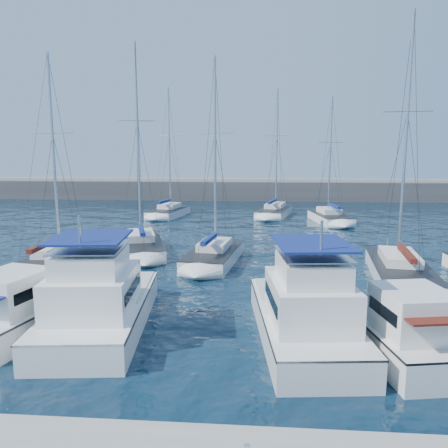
# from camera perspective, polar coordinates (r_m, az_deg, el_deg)

# --- Properties ---
(ground) EXTENTS (220.00, 220.00, 0.00)m
(ground) POSITION_cam_1_polar(r_m,az_deg,el_deg) (21.55, 3.78, -11.29)
(ground) COLOR black
(ground) RESTS_ON ground
(breakwater) EXTENTS (160.00, 6.00, 4.45)m
(breakwater) POSITION_cam_1_polar(r_m,az_deg,el_deg) (72.47, 4.33, 4.05)
(breakwater) COLOR #424244
(breakwater) RESTS_ON ground
(motor_yacht_port_outer) EXTENTS (3.86, 6.32, 3.20)m
(motor_yacht_port_outer) POSITION_cam_1_polar(r_m,az_deg,el_deg) (20.51, -24.90, -10.42)
(motor_yacht_port_outer) COLOR silver
(motor_yacht_port_outer) RESTS_ON ground
(motor_yacht_port_inner) EXTENTS (4.73, 9.35, 4.69)m
(motor_yacht_port_inner) POSITION_cam_1_polar(r_m,az_deg,el_deg) (19.70, -16.02, -10.13)
(motor_yacht_port_inner) COLOR white
(motor_yacht_port_inner) RESTS_ON ground
(motor_yacht_stbd_inner) EXTENTS (4.44, 9.25, 4.69)m
(motor_yacht_stbd_inner) POSITION_cam_1_polar(r_m,az_deg,el_deg) (18.15, 10.55, -11.61)
(motor_yacht_stbd_inner) COLOR silver
(motor_yacht_stbd_inner) RESTS_ON ground
(motor_yacht_stbd_outer) EXTENTS (3.67, 6.11, 3.20)m
(motor_yacht_stbd_outer) POSITION_cam_1_polar(r_m,az_deg,el_deg) (17.84, 22.54, -13.21)
(motor_yacht_stbd_outer) COLOR silver
(motor_yacht_stbd_outer) RESTS_ON ground
(sailboat_mid_a) EXTENTS (3.42, 8.73, 14.13)m
(sailboat_mid_a) POSITION_cam_1_polar(r_m,az_deg,el_deg) (30.72, -21.21, -4.64)
(sailboat_mid_a) COLOR white
(sailboat_mid_a) RESTS_ON ground
(sailboat_mid_b) EXTENTS (5.41, 8.73, 16.00)m
(sailboat_mid_b) POSITION_cam_1_polar(r_m,az_deg,el_deg) (34.17, -10.74, -2.77)
(sailboat_mid_b) COLOR silver
(sailboat_mid_b) RESTS_ON ground
(sailboat_mid_c) EXTENTS (3.86, 7.42, 14.22)m
(sailboat_mid_c) POSITION_cam_1_polar(r_m,az_deg,el_deg) (30.19, -1.42, -4.21)
(sailboat_mid_c) COLOR silver
(sailboat_mid_c) RESTS_ON ground
(sailboat_mid_d) EXTENTS (4.34, 9.46, 16.03)m
(sailboat_mid_d) POSITION_cam_1_polar(r_m,az_deg,el_deg) (28.62, 22.01, -5.66)
(sailboat_mid_d) COLOR white
(sailboat_mid_d) RESTS_ON ground
(sailboat_back_a) EXTENTS (4.31, 7.82, 15.52)m
(sailboat_back_a) POSITION_cam_1_polar(r_m,az_deg,el_deg) (53.11, -7.26, 1.57)
(sailboat_back_a) COLOR white
(sailboat_back_a) RESTS_ON ground
(sailboat_back_b) EXTENTS (4.95, 9.06, 15.46)m
(sailboat_back_b) POSITION_cam_1_polar(r_m,az_deg,el_deg) (53.45, 6.59, 1.61)
(sailboat_back_b) COLOR silver
(sailboat_back_b) RESTS_ON ground
(sailboat_back_c) EXTENTS (4.18, 8.06, 13.94)m
(sailboat_back_c) POSITION_cam_1_polar(r_m,az_deg,el_deg) (49.63, 13.66, 0.82)
(sailboat_back_c) COLOR white
(sailboat_back_c) RESTS_ON ground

